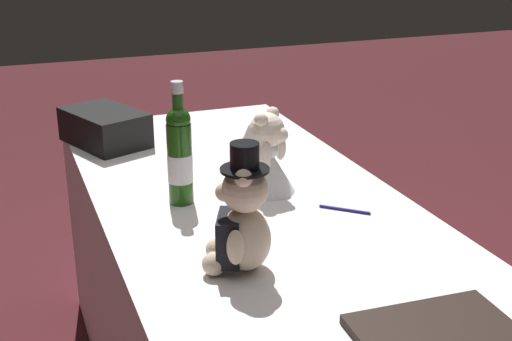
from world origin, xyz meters
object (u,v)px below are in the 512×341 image
(teddy_bear_bride, at_px, (262,155))
(guestbook, at_px, (439,336))
(gift_case_black, at_px, (105,127))
(signing_pen, at_px, (346,210))
(champagne_bottle, at_px, (180,154))
(teddy_bear_groom, at_px, (240,222))

(teddy_bear_bride, distance_m, guestbook, 0.81)
(teddy_bear_bride, relative_size, guestbook, 0.78)
(gift_case_black, xyz_separation_m, guestbook, (1.39, 0.38, -0.05))
(guestbook, bearing_deg, gift_case_black, -161.56)
(gift_case_black, bearing_deg, guestbook, 15.40)
(signing_pen, relative_size, gift_case_black, 0.32)
(teddy_bear_bride, xyz_separation_m, gift_case_black, (-0.58, -0.35, -0.05))
(signing_pen, relative_size, guestbook, 0.37)
(signing_pen, bearing_deg, champagne_bottle, -118.88)
(champagne_bottle, xyz_separation_m, guestbook, (0.80, 0.27, -0.13))
(gift_case_black, distance_m, guestbook, 1.44)
(teddy_bear_groom, height_order, gift_case_black, teddy_bear_groom)
(teddy_bear_bride, relative_size, champagne_bottle, 0.71)
(teddy_bear_groom, bearing_deg, champagne_bottle, -176.41)
(teddy_bear_bride, bearing_deg, teddy_bear_groom, -27.27)
(gift_case_black, relative_size, guestbook, 1.15)
(teddy_bear_groom, relative_size, champagne_bottle, 0.87)
(teddy_bear_bride, relative_size, signing_pen, 2.13)
(teddy_bear_groom, height_order, guestbook, teddy_bear_groom)
(teddy_bear_bride, height_order, gift_case_black, teddy_bear_bride)
(teddy_bear_bride, bearing_deg, signing_pen, 34.85)
(champagne_bottle, distance_m, gift_case_black, 0.60)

